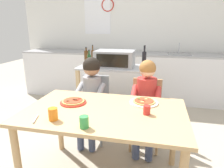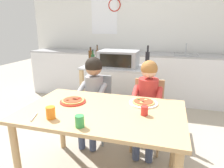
{
  "view_description": "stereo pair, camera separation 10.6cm",
  "coord_description": "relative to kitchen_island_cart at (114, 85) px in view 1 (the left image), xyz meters",
  "views": [
    {
      "loc": [
        0.43,
        -1.57,
        1.43
      ],
      "look_at": [
        0.0,
        0.3,
        0.87
      ],
      "focal_mm": 32.51,
      "sensor_mm": 36.0,
      "label": 1
    },
    {
      "loc": [
        0.53,
        -1.54,
        1.43
      ],
      "look_at": [
        0.0,
        0.3,
        0.87
      ],
      "focal_mm": 32.51,
      "sensor_mm": 36.0,
      "label": 2
    }
  ],
  "objects": [
    {
      "name": "pizza_plate_red_rimmed",
      "position": [
        -0.14,
        -1.17,
        0.17
      ],
      "size": [
        0.25,
        0.25,
        0.03
      ],
      "color": "red",
      "rests_on": "dining_table"
    },
    {
      "name": "bottle_squat_spirits",
      "position": [
        -0.31,
        -0.17,
        0.39
      ],
      "size": [
        0.05,
        0.05,
        0.25
      ],
      "color": "#1E4723",
      "rests_on": "kitchen_island_cart"
    },
    {
      "name": "drinking_cup_red",
      "position": [
        0.56,
        -1.27,
        0.19
      ],
      "size": [
        0.06,
        0.06,
        0.08
      ],
      "primitive_type": "cylinder",
      "color": "red",
      "rests_on": "dining_table"
    },
    {
      "name": "back_wall_tiled",
      "position": [
        0.19,
        1.52,
        0.78
      ],
      "size": [
        5.09,
        0.14,
        2.7
      ],
      "color": "white",
      "rests_on": "ground"
    },
    {
      "name": "dining_table",
      "position": [
        0.19,
        -1.26,
        0.06
      ],
      "size": [
        1.4,
        0.86,
        0.72
      ],
      "color": "tan",
      "rests_on": "ground"
    },
    {
      "name": "dining_chair_right",
      "position": [
        0.52,
        -0.57,
        -0.09
      ],
      "size": [
        0.36,
        0.36,
        0.81
      ],
      "color": "tan",
      "rests_on": "ground"
    },
    {
      "name": "child_in_grey_shirt",
      "position": [
        -0.14,
        -0.66,
        0.13
      ],
      "size": [
        0.32,
        0.42,
        1.05
      ],
      "color": "#424C6B",
      "rests_on": "ground"
    },
    {
      "name": "bottle_tall_green_wine",
      "position": [
        0.44,
        -0.19,
        0.42
      ],
      "size": [
        0.06,
        0.06,
        0.33
      ],
      "color": "black",
      "rests_on": "kitchen_island_cart"
    },
    {
      "name": "pizza_plate_white",
      "position": [
        0.52,
        -1.02,
        0.17
      ],
      "size": [
        0.27,
        0.27,
        0.03
      ],
      "color": "white",
      "rests_on": "dining_table"
    },
    {
      "name": "bottle_brown_beer",
      "position": [
        -0.38,
        0.19,
        0.39
      ],
      "size": [
        0.05,
        0.05,
        0.28
      ],
      "color": "#4C2D14",
      "rests_on": "kitchen_island_cart"
    },
    {
      "name": "bottle_clear_vinegar",
      "position": [
        -0.43,
        0.04,
        0.4
      ],
      "size": [
        0.07,
        0.07,
        0.26
      ],
      "color": "#4C2D14",
      "rests_on": "kitchen_island_cart"
    },
    {
      "name": "toaster_oven",
      "position": [
        0.02,
        -0.01,
        0.4
      ],
      "size": [
        0.55,
        0.38,
        0.23
      ],
      "color": "#999BA0",
      "rests_on": "kitchen_island_cart"
    },
    {
      "name": "drinking_cup_orange",
      "position": [
        -0.14,
        -1.54,
        0.2
      ],
      "size": [
        0.07,
        0.07,
        0.1
      ],
      "primitive_type": "cylinder",
      "color": "orange",
      "rests_on": "dining_table"
    },
    {
      "name": "ground_plane",
      "position": [
        0.19,
        -0.18,
        -0.57
      ],
      "size": [
        10.88,
        10.88,
        0.0
      ],
      "primitive_type": "plane",
      "color": "#A89E8C"
    },
    {
      "name": "child_in_red_shirt",
      "position": [
        0.52,
        -0.69,
        0.1
      ],
      "size": [
        0.32,
        0.42,
        1.05
      ],
      "color": "#424C6B",
      "rests_on": "ground"
    },
    {
      "name": "dining_chair_left",
      "position": [
        -0.14,
        -0.54,
        -0.09
      ],
      "size": [
        0.36,
        0.36,
        0.81
      ],
      "color": "gray",
      "rests_on": "ground"
    },
    {
      "name": "kitchen_counter",
      "position": [
        0.19,
        1.11,
        -0.11
      ],
      "size": [
        4.58,
        0.6,
        1.11
      ],
      "color": "silver",
      "rests_on": "ground"
    },
    {
      "name": "drinking_cup_green",
      "position": [
        0.13,
        -1.6,
        0.2
      ],
      "size": [
        0.07,
        0.07,
        0.09
      ],
      "primitive_type": "cylinder",
      "color": "green",
      "rests_on": "dining_table"
    },
    {
      "name": "kitchen_island_cart",
      "position": [
        0.0,
        0.0,
        0.0
      ],
      "size": [
        1.03,
        0.54,
        0.85
      ],
      "color": "#B7BABF",
      "rests_on": "ground"
    },
    {
      "name": "serving_spoon",
      "position": [
        -0.28,
        -1.56,
        0.16
      ],
      "size": [
        0.06,
        0.14,
        0.01
      ],
      "primitive_type": "cylinder",
      "rotation": [
        0.0,
        1.57,
        1.89
      ],
      "color": "#B7BABF",
      "rests_on": "dining_table"
    }
  ]
}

